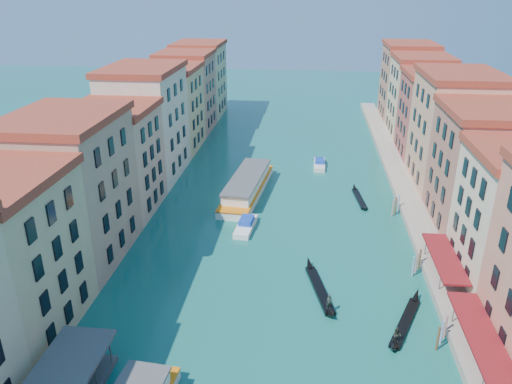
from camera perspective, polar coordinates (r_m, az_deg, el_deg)
left_bank_palazzos at (r=91.36m, az=-13.64°, el=6.21°), size 12.80×128.40×21.00m
right_bank_palazzos at (r=90.11m, az=22.45°, el=4.90°), size 12.80×128.40×21.00m
quay at (r=91.25m, az=16.78°, el=-0.30°), size 4.00×140.00×1.00m
restaurant_awnings at (r=54.66m, az=24.66°, el=-15.31°), size 3.20×44.55×3.12m
mooring_poles_right at (r=59.20m, az=19.84°, el=-13.30°), size 1.44×54.24×3.20m
vaporetto_far at (r=88.56m, az=-1.02°, el=0.74°), size 7.47×23.34×3.41m
gondola_fore at (r=62.40m, az=7.28°, el=-10.87°), size 4.14×12.97×2.62m
gondola_right at (r=58.87m, az=16.64°, el=-14.05°), size 5.70×11.85×2.49m
gondola_far at (r=88.46m, az=11.71°, el=-0.65°), size 2.15×10.94×1.55m
motorboat_mid at (r=76.46m, az=-1.16°, el=-3.79°), size 2.97×7.60×1.54m
motorboat_far at (r=103.01m, az=7.26°, el=3.22°), size 2.34×7.08×1.46m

